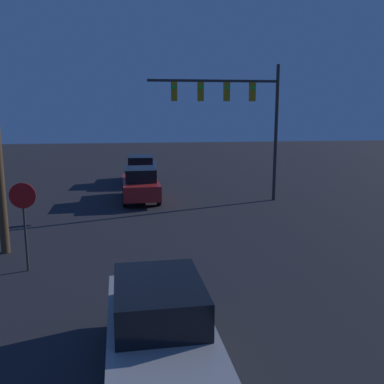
{
  "coord_description": "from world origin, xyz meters",
  "views": [
    {
      "loc": [
        -1.85,
        -0.61,
        4.62
      ],
      "look_at": [
        0.0,
        13.19,
        1.92
      ],
      "focal_mm": 40.0,
      "sensor_mm": 36.0,
      "label": 1
    }
  ],
  "objects": [
    {
      "name": "stop_sign",
      "position": [
        -5.01,
        11.68,
        1.82
      ],
      "size": [
        0.73,
        0.07,
        2.6
      ],
      "color": "#2D2D2D",
      "rests_on": "ground_plane"
    },
    {
      "name": "car_near",
      "position": [
        -1.5,
        6.14,
        0.86
      ],
      "size": [
        1.96,
        4.54,
        1.71
      ],
      "rotation": [
        0.0,
        0.0,
        3.18
      ],
      "color": "#99999E",
      "rests_on": "ground_plane"
    },
    {
      "name": "car_mid",
      "position": [
        -1.61,
        21.09,
        0.86
      ],
      "size": [
        1.94,
        4.53,
        1.71
      ],
      "rotation": [
        0.0,
        0.0,
        0.03
      ],
      "color": "#B21E1E",
      "rests_on": "ground_plane"
    },
    {
      "name": "car_far",
      "position": [
        -1.46,
        26.67,
        0.86
      ],
      "size": [
        2.04,
        4.57,
        1.71
      ],
      "rotation": [
        0.0,
        0.0,
        -0.06
      ],
      "color": "navy",
      "rests_on": "ground_plane"
    },
    {
      "name": "traffic_signal_mast",
      "position": [
        3.19,
        20.29,
        4.78
      ],
      "size": [
        6.51,
        0.3,
        6.78
      ],
      "color": "#2D2D2D",
      "rests_on": "ground_plane"
    }
  ]
}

